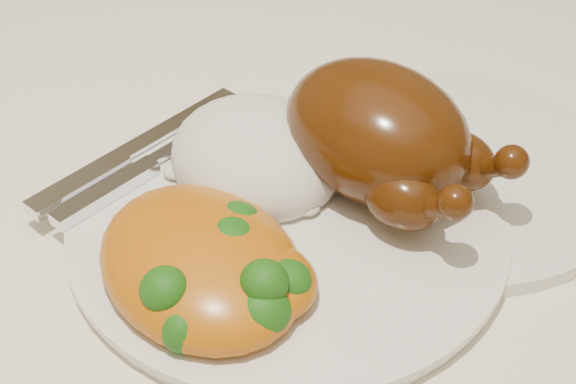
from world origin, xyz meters
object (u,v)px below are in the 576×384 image
Objects in this scene: dinner_plate at (288,222)px; roast_chicken at (381,134)px; side_plate at (449,166)px; dining_table at (244,243)px.

roast_chicken is (0.03, 0.06, 0.05)m from dinner_plate.
roast_chicken is at bearing 66.27° from dinner_plate.
roast_chicken reaches higher than dinner_plate.
dinner_plate is 0.13m from side_plate.
dinner_plate is at bearing -114.89° from side_plate.
side_plate is at bearing 73.27° from roast_chicken.
side_plate is at bearing 24.69° from dining_table.
dining_table is 0.19m from roast_chicken.
dinner_plate reaches higher than dining_table.
dining_table is 9.23× the size of roast_chicken.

